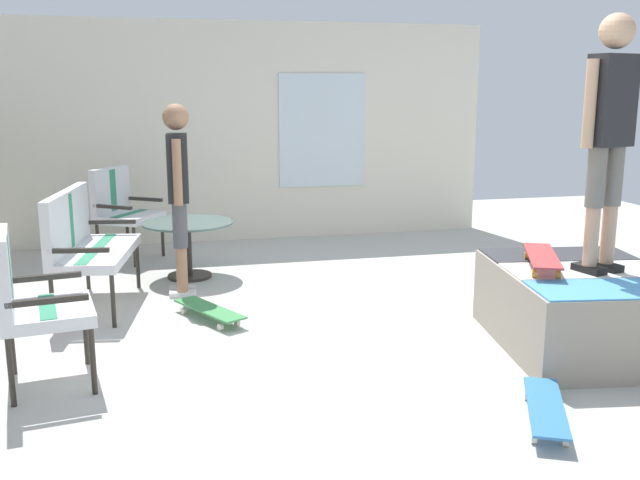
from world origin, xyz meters
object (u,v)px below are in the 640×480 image
object	(u,v)px
skate_ramp	(587,308)
person_skater	(609,123)
patio_chair_near_house	(120,205)
patio_table	(188,238)
patio_chair_by_wall	(27,295)
skateboard_by_bench	(209,310)
patio_bench	(83,238)
skateboard_on_ramp	(542,257)
person_watching	(178,185)
skateboard_spare	(546,408)

from	to	relation	value
skate_ramp	person_skater	world-z (taller)	person_skater
patio_chair_near_house	patio_table	bearing A→B (deg)	-145.35
patio_chair_by_wall	skateboard_by_bench	bearing A→B (deg)	-47.85
patio_chair_by_wall	patio_table	distance (m)	2.75
patio_bench	skateboard_by_bench	bearing A→B (deg)	-121.40
skate_ramp	skateboard_by_bench	distance (m)	2.95
person_skater	skateboard_on_ramp	bearing A→B (deg)	64.59
patio_table	patio_chair_by_wall	bearing A→B (deg)	155.78
skate_ramp	person_watching	size ratio (longest dim) A/B	1.23
patio_chair_by_wall	skate_ramp	bearing A→B (deg)	-92.46
patio_chair_near_house	patio_chair_by_wall	distance (m)	3.51
patio_bench	person_watching	size ratio (longest dim) A/B	0.76
skate_ramp	patio_table	bearing A→B (deg)	45.71
skateboard_on_ramp	patio_bench	bearing A→B (deg)	62.14
skateboard_spare	patio_table	bearing A→B (deg)	25.92
patio_bench	skateboard_on_ramp	xyz separation A→B (m)	(-1.76, -3.34, 0.06)
skateboard_spare	patio_chair_near_house	bearing A→B (deg)	27.87
person_skater	patio_table	bearing A→B (deg)	45.34
patio_chair_near_house	skateboard_spare	distance (m)	5.33
patio_bench	skateboard_by_bench	world-z (taller)	patio_bench
patio_chair_near_house	patio_table	xyz separation A→B (m)	(-0.98, -0.68, -0.21)
person_watching	person_skater	size ratio (longest dim) A/B	0.98
patio_chair_by_wall	person_watching	xyz separation A→B (m)	(1.91, -1.03, 0.41)
person_watching	skateboard_spare	bearing A→B (deg)	-148.60
skateboard_by_bench	skateboard_spare	xyz separation A→B (m)	(-2.30, -1.72, 0.00)
patio_chair_by_wall	patio_bench	bearing A→B (deg)	-6.53
patio_chair_near_house	patio_chair_by_wall	bearing A→B (deg)	172.68
skate_ramp	skateboard_on_ramp	bearing A→B (deg)	71.39
patio_bench	patio_chair_near_house	xyz separation A→B (m)	(1.78, -0.25, -0.00)
skate_ramp	person_skater	size ratio (longest dim) A/B	1.20
patio_table	skateboard_on_ramp	xyz separation A→B (m)	(-2.56, -2.41, 0.27)
patio_chair_by_wall	patio_chair_near_house	bearing A→B (deg)	-7.32
person_watching	person_skater	world-z (taller)	person_skater
patio_chair_near_house	patio_table	world-z (taller)	patio_chair_near_house
person_skater	skateboard_on_ramp	distance (m)	1.04
patio_chair_near_house	skateboard_spare	world-z (taller)	patio_chair_near_house
person_skater	skate_ramp	bearing A→B (deg)	20.96
patio_bench	person_skater	size ratio (longest dim) A/B	0.74
person_watching	skateboard_spare	xyz separation A→B (m)	(-3.11, -1.90, -0.94)
patio_table	person_skater	xyz separation A→B (m)	(-2.72, -2.76, 1.24)
patio_chair_by_wall	skateboard_by_bench	xyz separation A→B (m)	(1.09, -1.21, -0.53)
person_skater	patio_bench	bearing A→B (deg)	62.37
patio_table	skateboard_spare	world-z (taller)	patio_table
patio_bench	patio_chair_by_wall	xyz separation A→B (m)	(-1.71, 0.20, -0.00)
patio_chair_near_house	patio_table	size ratio (longest dim) A/B	1.13
person_skater	skateboard_by_bench	xyz separation A→B (m)	(1.31, 2.68, -1.56)
person_watching	skate_ramp	bearing A→B (deg)	-126.20
skateboard_by_bench	skateboard_on_ramp	distance (m)	2.66
patio_chair_near_house	person_watching	world-z (taller)	person_watching
patio_chair_by_wall	skateboard_by_bench	size ratio (longest dim) A/B	1.28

